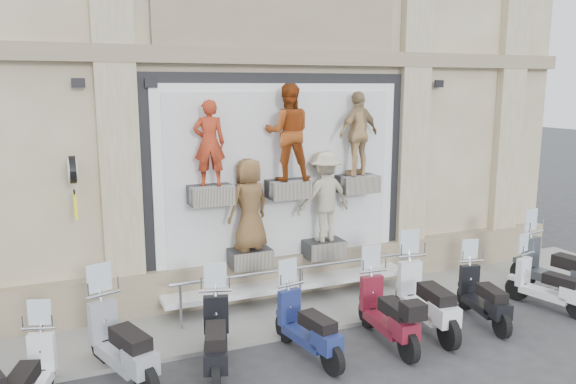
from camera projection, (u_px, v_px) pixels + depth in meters
name	position (u px, v px, depth m)	size (l,w,h in m)	color
ground	(351.00, 358.00, 9.02)	(90.00, 90.00, 0.00)	#2E2E31
sidewalk	(298.00, 309.00, 10.91)	(16.00, 2.20, 0.08)	gray
building	(220.00, 18.00, 14.24)	(14.00, 8.60, 12.00)	beige
shop_vitrine	(290.00, 182.00, 11.08)	(5.60, 0.93, 4.30)	black
guard_rail	(300.00, 289.00, 10.74)	(5.06, 0.10, 0.93)	#9EA0A5
clock_sign_bracket	(73.00, 178.00, 9.23)	(0.10, 0.80, 1.02)	black
scooter_b	(29.00, 365.00, 7.36)	(0.50, 1.70, 1.38)	silver
scooter_c	(121.00, 329.00, 8.15)	(0.59, 2.03, 1.65)	gray
scooter_d	(216.00, 325.00, 8.41)	(0.56, 1.91, 1.55)	black
scooter_e	(308.00, 314.00, 8.90)	(0.53, 1.83, 1.49)	navy
scooter_f	(388.00, 300.00, 9.37)	(0.56, 1.91, 1.55)	maroon
scooter_g	(427.00, 285.00, 9.87)	(0.61, 2.08, 1.69)	silver
scooter_h	(484.00, 286.00, 10.23)	(0.52, 1.77, 1.44)	black
scooter_i	(549.00, 275.00, 10.84)	(0.51, 1.74, 1.41)	white
scooter_j	(560.00, 257.00, 11.47)	(0.62, 2.13, 1.73)	#2C3136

